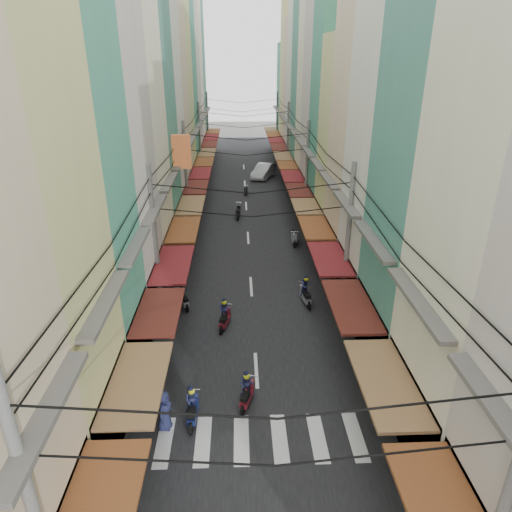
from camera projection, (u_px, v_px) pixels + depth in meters
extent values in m
plane|color=slate|center=(255.00, 344.00, 22.14)|extent=(160.00, 160.00, 0.00)
cube|color=black|center=(247.00, 213.00, 40.41)|extent=(10.00, 80.00, 0.02)
cube|color=gray|center=(173.00, 214.00, 40.17)|extent=(3.00, 80.00, 0.06)
cube|color=gray|center=(319.00, 212.00, 40.63)|extent=(3.00, 80.00, 0.06)
cube|color=silver|center=(164.00, 442.00, 16.53)|extent=(0.55, 2.40, 0.01)
cube|color=silver|center=(203.00, 441.00, 16.58)|extent=(0.55, 2.40, 0.01)
cube|color=silver|center=(241.00, 440.00, 16.63)|extent=(0.55, 2.40, 0.01)
cube|color=silver|center=(280.00, 438.00, 16.68)|extent=(0.55, 2.40, 0.01)
cube|color=silver|center=(318.00, 437.00, 16.73)|extent=(0.55, 2.40, 0.01)
cube|color=silver|center=(355.00, 436.00, 16.78)|extent=(0.55, 2.40, 0.01)
cube|color=brown|center=(98.00, 512.00, 10.76)|extent=(1.80, 4.34, 0.12)
cube|color=#595651|center=(46.00, 415.00, 9.52)|extent=(0.50, 4.24, 0.15)
cube|color=black|center=(98.00, 415.00, 15.57)|extent=(1.20, 4.52, 3.20)
cube|color=brown|center=(137.00, 381.00, 15.06)|extent=(1.80, 4.33, 0.12)
cube|color=#595651|center=(105.00, 303.00, 13.82)|extent=(0.50, 4.23, 0.15)
cube|color=#419075|center=(33.00, 154.00, 16.35)|extent=(6.00, 4.30, 19.25)
cube|color=black|center=(127.00, 340.00, 19.68)|extent=(1.20, 4.13, 3.20)
cube|color=#541F18|center=(159.00, 311.00, 19.17)|extent=(1.80, 3.96, 0.12)
cube|color=#595651|center=(136.00, 246.00, 17.93)|extent=(0.50, 3.87, 0.15)
cube|color=beige|center=(73.00, 114.00, 20.32)|extent=(6.00, 5.14, 20.93)
cube|color=black|center=(146.00, 289.00, 24.00)|extent=(1.20, 4.94, 3.20)
cube|color=maroon|center=(173.00, 264.00, 23.48)|extent=(1.80, 4.73, 0.12)
cube|color=#595651|center=(155.00, 209.00, 22.24)|extent=(0.50, 4.63, 0.15)
cube|color=beige|center=(107.00, 135.00, 25.64)|extent=(6.00, 4.95, 17.43)
cube|color=black|center=(161.00, 251.00, 28.61)|extent=(1.20, 4.75, 3.20)
cube|color=brown|center=(184.00, 230.00, 28.09)|extent=(1.80, 4.56, 0.12)
cube|color=#595651|center=(169.00, 182.00, 26.85)|extent=(0.50, 4.46, 0.15)
cube|color=#468776|center=(128.00, 132.00, 30.40)|extent=(6.00, 4.99, 16.32)
cube|color=black|center=(171.00, 224.00, 33.15)|extent=(1.20, 4.80, 3.20)
cube|color=brown|center=(191.00, 205.00, 32.63)|extent=(1.80, 4.60, 0.12)
cube|color=#595651|center=(179.00, 164.00, 31.40)|extent=(0.50, 4.50, 0.15)
cube|color=silver|center=(137.00, 76.00, 33.48)|extent=(6.00, 4.65, 22.87)
cube|color=black|center=(179.00, 204.00, 37.55)|extent=(1.20, 4.46, 3.20)
cube|color=#541F18|center=(196.00, 187.00, 37.04)|extent=(1.80, 4.27, 0.12)
cube|color=#595651|center=(186.00, 150.00, 35.80)|extent=(0.50, 4.18, 0.15)
cube|color=beige|center=(150.00, 88.00, 38.30)|extent=(6.00, 4.89, 20.58)
cube|color=black|center=(185.00, 188.00, 41.91)|extent=(1.20, 4.70, 3.20)
cube|color=maroon|center=(201.00, 173.00, 41.39)|extent=(1.80, 4.50, 0.12)
cube|color=#595651|center=(192.00, 140.00, 40.15)|extent=(0.50, 4.40, 0.15)
cube|color=#C6C67C|center=(160.00, 97.00, 43.03)|extent=(6.00, 4.52, 18.44)
cube|color=black|center=(190.00, 176.00, 46.21)|extent=(1.20, 4.34, 3.20)
cube|color=brown|center=(204.00, 162.00, 45.69)|extent=(1.80, 4.16, 0.12)
cube|color=#595651|center=(196.00, 131.00, 44.45)|extent=(0.50, 4.07, 0.15)
cube|color=#419075|center=(166.00, 81.00, 47.03)|extent=(6.00, 5.20, 20.63)
cube|color=black|center=(194.00, 165.00, 50.64)|extent=(1.20, 4.99, 3.20)
cube|color=brown|center=(207.00, 152.00, 50.13)|extent=(1.80, 4.78, 0.12)
cube|color=#595651|center=(200.00, 124.00, 48.89)|extent=(0.50, 4.68, 0.15)
cube|color=beige|center=(171.00, 64.00, 51.03)|extent=(6.00, 4.94, 23.70)
cube|color=black|center=(198.00, 156.00, 55.27)|extent=(1.20, 4.74, 3.20)
cube|color=#541F18|center=(209.00, 144.00, 54.76)|extent=(1.80, 4.55, 0.12)
cube|color=#595651|center=(203.00, 118.00, 53.52)|extent=(0.50, 4.45, 0.15)
cube|color=beige|center=(177.00, 75.00, 56.07)|extent=(6.00, 4.96, 21.12)
cube|color=black|center=(201.00, 148.00, 59.79)|extent=(1.20, 4.76, 3.20)
cube|color=maroon|center=(212.00, 137.00, 59.28)|extent=(1.80, 4.56, 0.12)
cube|color=#595651|center=(205.00, 113.00, 58.04)|extent=(0.50, 4.46, 0.15)
cube|color=#468776|center=(182.00, 78.00, 60.89)|extent=(6.00, 5.04, 19.90)
cube|color=black|center=(203.00, 142.00, 64.36)|extent=(1.20, 4.84, 3.20)
cube|color=brown|center=(213.00, 131.00, 63.84)|extent=(1.80, 4.64, 0.12)
cube|color=#595651|center=(208.00, 109.00, 62.60)|extent=(0.50, 4.54, 0.15)
cube|color=#612F16|center=(182.00, 152.00, 30.11)|extent=(1.20, 0.40, 2.20)
cube|color=#595651|center=(502.00, 417.00, 9.46)|extent=(0.50, 4.25, 0.15)
cube|color=black|center=(424.00, 412.00, 15.71)|extent=(1.20, 4.78, 3.20)
cube|color=brown|center=(385.00, 381.00, 15.09)|extent=(1.80, 4.58, 0.12)
cube|color=#595651|center=(418.00, 301.00, 13.89)|extent=(0.50, 4.48, 0.15)
cube|color=#468776|center=(458.00, 203.00, 17.95)|extent=(6.00, 5.03, 15.08)
cube|color=black|center=(381.00, 332.00, 20.28)|extent=(1.20, 4.83, 3.20)
cube|color=#541F18|center=(351.00, 305.00, 19.66)|extent=(1.80, 4.63, 0.12)
cube|color=#595651|center=(373.00, 240.00, 18.46)|extent=(0.50, 4.53, 0.15)
cube|color=silver|center=(424.00, 103.00, 21.11)|extent=(6.00, 4.79, 21.66)
cube|color=black|center=(355.00, 281.00, 24.76)|extent=(1.20, 4.60, 3.20)
cube|color=maroon|center=(330.00, 258.00, 24.14)|extent=(1.80, 4.41, 0.12)
cube|color=#595651|center=(346.00, 204.00, 22.95)|extent=(0.50, 4.31, 0.15)
cube|color=beige|center=(392.00, 103.00, 25.55)|extent=(6.00, 4.52, 20.74)
cube|color=black|center=(338.00, 248.00, 29.02)|extent=(1.20, 4.34, 3.20)
cube|color=brown|center=(316.00, 228.00, 28.40)|extent=(1.80, 4.16, 0.12)
cube|color=#595651|center=(329.00, 180.00, 27.20)|extent=(0.50, 4.07, 0.15)
cube|color=#C6C67C|center=(366.00, 148.00, 30.84)|extent=(6.00, 4.12, 14.13)
cube|color=black|center=(326.00, 225.00, 32.97)|extent=(1.20, 3.96, 3.20)
cube|color=brown|center=(306.00, 206.00, 32.35)|extent=(1.80, 3.79, 0.12)
cube|color=#595651|center=(317.00, 164.00, 31.15)|extent=(0.50, 3.71, 0.15)
cube|color=#419075|center=(353.00, 114.00, 34.01)|extent=(6.00, 4.40, 17.68)
cube|color=black|center=(316.00, 207.00, 36.86)|extent=(1.20, 4.23, 3.20)
cube|color=#541F18|center=(299.00, 190.00, 36.24)|extent=(1.80, 4.05, 0.12)
cube|color=#595651|center=(308.00, 152.00, 35.05)|extent=(0.50, 3.96, 0.15)
cube|color=beige|center=(343.00, 76.00, 37.14)|extent=(6.00, 4.64, 22.59)
cube|color=black|center=(308.00, 191.00, 40.99)|extent=(1.20, 4.45, 3.20)
cube|color=maroon|center=(292.00, 176.00, 40.37)|extent=(1.80, 4.26, 0.12)
cube|color=#595651|center=(301.00, 142.00, 39.18)|extent=(0.50, 4.17, 0.15)
cube|color=beige|center=(332.00, 81.00, 41.36)|extent=(6.00, 4.00, 21.25)
cube|color=black|center=(302.00, 179.00, 44.94)|extent=(1.20, 3.84, 3.20)
cube|color=brown|center=(287.00, 165.00, 44.31)|extent=(1.80, 3.68, 0.12)
cube|color=#595651|center=(295.00, 134.00, 43.12)|extent=(0.50, 3.60, 0.15)
cube|color=#468776|center=(324.00, 73.00, 45.26)|extent=(6.00, 5.01, 22.33)
cube|color=black|center=(297.00, 169.00, 49.05)|extent=(1.20, 4.81, 3.20)
cube|color=brown|center=(283.00, 156.00, 48.43)|extent=(1.80, 4.61, 0.12)
cube|color=#595651|center=(290.00, 127.00, 47.24)|extent=(0.50, 4.51, 0.15)
cube|color=silver|center=(315.00, 84.00, 50.36)|extent=(6.00, 5.00, 19.71)
cube|color=black|center=(291.00, 159.00, 53.62)|extent=(1.20, 4.80, 3.20)
cube|color=#541F18|center=(279.00, 147.00, 53.00)|extent=(1.80, 4.60, 0.12)
cube|color=#595651|center=(285.00, 120.00, 51.81)|extent=(0.50, 4.50, 0.15)
cube|color=beige|center=(309.00, 94.00, 55.19)|extent=(6.00, 4.32, 16.86)
cube|color=black|center=(287.00, 151.00, 57.88)|extent=(1.20, 4.15, 3.20)
cube|color=maroon|center=(276.00, 140.00, 57.26)|extent=(1.80, 3.97, 0.12)
cube|color=#595651|center=(282.00, 115.00, 56.06)|extent=(0.50, 3.89, 0.15)
cube|color=#C6C67C|center=(304.00, 79.00, 58.51)|extent=(6.00, 4.33, 19.96)
cube|color=black|center=(284.00, 145.00, 61.83)|extent=(1.20, 4.16, 3.20)
cube|color=brown|center=(273.00, 135.00, 61.21)|extent=(1.80, 3.99, 0.12)
cube|color=#595651|center=(279.00, 111.00, 60.01)|extent=(0.50, 3.90, 0.15)
cube|color=#419075|center=(299.00, 99.00, 63.86)|extent=(6.00, 4.88, 14.34)
cube|color=black|center=(281.00, 139.00, 66.03)|extent=(1.20, 4.68, 3.20)
cube|color=brown|center=(271.00, 129.00, 65.41)|extent=(1.80, 4.49, 0.12)
cube|color=#595651|center=(276.00, 108.00, 64.22)|extent=(0.50, 4.39, 0.15)
cylinder|color=slate|center=(505.00, 506.00, 9.69)|extent=(0.26, 0.26, 8.20)
cylinder|color=slate|center=(156.00, 244.00, 23.05)|extent=(0.26, 0.26, 8.20)
cylinder|color=slate|center=(348.00, 241.00, 23.39)|extent=(0.26, 0.26, 8.20)
cylinder|color=slate|center=(186.00, 173.00, 36.75)|extent=(0.26, 0.26, 8.20)
cylinder|color=slate|center=(307.00, 172.00, 37.10)|extent=(0.26, 0.26, 8.20)
cylinder|color=slate|center=(200.00, 141.00, 50.45)|extent=(0.26, 0.26, 8.20)
cylinder|color=slate|center=(288.00, 140.00, 50.80)|extent=(0.26, 0.26, 8.20)
cylinder|color=slate|center=(208.00, 122.00, 64.15)|extent=(0.26, 0.26, 8.20)
cylinder|color=slate|center=(277.00, 122.00, 64.50)|extent=(0.26, 0.26, 8.20)
imported|color=silver|center=(264.00, 178.00, 51.97)|extent=(5.88, 4.01, 1.93)
imported|color=black|center=(380.00, 313.00, 24.79)|extent=(1.87, 0.92, 1.23)
cylinder|color=black|center=(195.00, 406.00, 17.93)|extent=(0.09, 0.47, 0.47)
cylinder|color=black|center=(192.00, 428.00, 16.85)|extent=(0.09, 0.47, 0.47)
cube|color=#151D4F|center=(193.00, 414.00, 17.33)|extent=(0.31, 1.04, 0.25)
cube|color=black|center=(192.00, 412.00, 17.01)|extent=(0.29, 0.50, 0.16)
cube|color=#151D4F|center=(194.00, 400.00, 17.70)|extent=(0.27, 0.25, 0.50)
imported|color=#21254D|center=(193.00, 411.00, 17.28)|extent=(0.48, 0.34, 1.20)
sphere|color=#CCCE18|center=(192.00, 392.00, 16.92)|extent=(0.25, 0.25, 0.25)
cylinder|color=black|center=(247.00, 391.00, 18.72)|extent=(0.09, 0.47, 0.47)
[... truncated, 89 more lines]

